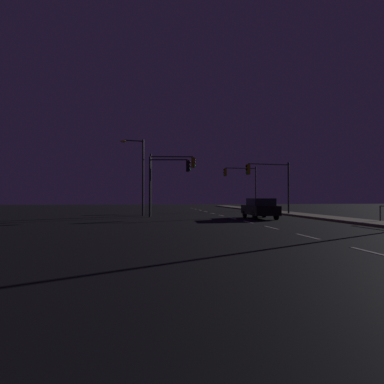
{
  "coord_description": "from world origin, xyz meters",
  "views": [
    {
      "loc": [
        -6.63,
        -3.94,
        1.64
      ],
      "look_at": [
        -1.98,
        30.11,
        2.21
      ],
      "focal_mm": 30.64,
      "sensor_mm": 36.0,
      "label": 1
    }
  ],
  "objects_px": {
    "traffic_light_near_right": "(168,175)",
    "traffic_light_near_left": "(242,179)",
    "traffic_light_far_left": "(269,177)",
    "car": "(260,208)",
    "street_lamp_far_end": "(139,169)",
    "traffic_light_far_center": "(170,172)"
  },
  "relations": [
    {
      "from": "traffic_light_near_right",
      "to": "traffic_light_near_left",
      "type": "bearing_deg",
      "value": 50.31
    },
    {
      "from": "traffic_light_near_right",
      "to": "traffic_light_far_left",
      "type": "bearing_deg",
      "value": 10.78
    },
    {
      "from": "car",
      "to": "traffic_light_near_left",
      "type": "bearing_deg",
      "value": 78.85
    },
    {
      "from": "traffic_light_near_left",
      "to": "street_lamp_far_end",
      "type": "relative_size",
      "value": 0.79
    },
    {
      "from": "traffic_light_near_right",
      "to": "street_lamp_far_end",
      "type": "xyz_separation_m",
      "value": [
        -2.42,
        2.1,
        0.6
      ]
    },
    {
      "from": "traffic_light_near_left",
      "to": "traffic_light_far_center",
      "type": "height_order",
      "value": "traffic_light_far_center"
    },
    {
      "from": "traffic_light_far_left",
      "to": "traffic_light_far_center",
      "type": "bearing_deg",
      "value": 174.69
    },
    {
      "from": "traffic_light_near_right",
      "to": "traffic_light_far_center",
      "type": "bearing_deg",
      "value": 82.48
    },
    {
      "from": "traffic_light_far_center",
      "to": "traffic_light_near_right",
      "type": "bearing_deg",
      "value": -97.52
    },
    {
      "from": "car",
      "to": "traffic_light_far_left",
      "type": "bearing_deg",
      "value": 61.37
    },
    {
      "from": "traffic_light_far_center",
      "to": "traffic_light_far_left",
      "type": "bearing_deg",
      "value": -5.31
    },
    {
      "from": "car",
      "to": "traffic_light_far_left",
      "type": "xyz_separation_m",
      "value": [
        2.56,
        4.68,
        2.75
      ]
    },
    {
      "from": "car",
      "to": "traffic_light_near_right",
      "type": "bearing_deg",
      "value": 157.29
    },
    {
      "from": "traffic_light_far_left",
      "to": "traffic_light_near_right",
      "type": "distance_m",
      "value": 9.62
    },
    {
      "from": "traffic_light_near_left",
      "to": "traffic_light_far_left",
      "type": "xyz_separation_m",
      "value": [
        -0.33,
        -9.99,
        -0.35
      ]
    },
    {
      "from": "traffic_light_far_center",
      "to": "traffic_light_near_left",
      "type": "bearing_deg",
      "value": 44.11
    },
    {
      "from": "car",
      "to": "street_lamp_far_end",
      "type": "bearing_deg",
      "value": 151.86
    },
    {
      "from": "traffic_light_near_right",
      "to": "car",
      "type": "bearing_deg",
      "value": -22.71
    },
    {
      "from": "traffic_light_far_left",
      "to": "traffic_light_near_right",
      "type": "height_order",
      "value": "traffic_light_near_right"
    },
    {
      "from": "car",
      "to": "traffic_light_near_right",
      "type": "xyz_separation_m",
      "value": [
        -6.89,
        2.88,
        2.7
      ]
    },
    {
      "from": "traffic_light_far_left",
      "to": "street_lamp_far_end",
      "type": "xyz_separation_m",
      "value": [
        -11.87,
        0.3,
        0.55
      ]
    },
    {
      "from": "car",
      "to": "traffic_light_far_center",
      "type": "xyz_separation_m",
      "value": [
        -6.54,
        5.53,
        3.14
      ]
    }
  ]
}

